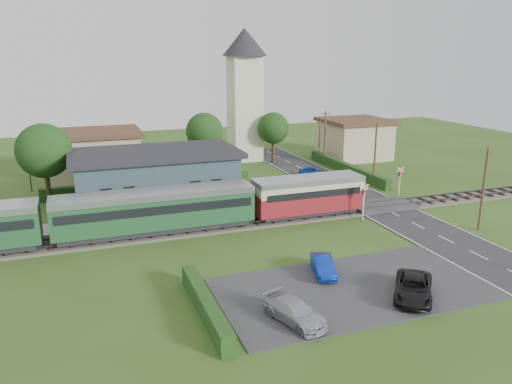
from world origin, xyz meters
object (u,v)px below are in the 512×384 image
object	(u,v)px
crossing_signal_far	(400,178)
car_park_dark	(413,288)
equipment_hut	(71,212)
station_building	(156,177)
car_on_road	(312,171)
pedestrian_far	(118,212)
crossing_signal_near	(364,197)
church_tower	(245,85)
house_west	(95,153)
car_park_silver	(295,312)
pedestrian_near	(230,199)
car_park_blue	(323,266)
house_east	(355,138)
train	(115,214)

from	to	relation	value
crossing_signal_far	car_park_dark	size ratio (longest dim) A/B	0.71
equipment_hut	station_building	world-z (taller)	station_building
car_on_road	pedestrian_far	size ratio (longest dim) A/B	2.00
crossing_signal_near	car_park_dark	bearing A→B (deg)	-110.19
church_tower	pedestrian_far	size ratio (longest dim) A/B	11.06
house_west	car_park_silver	xyz separation A→B (m)	(8.38, -39.50, -2.10)
station_building	church_tower	bearing A→B (deg)	48.59
church_tower	house_west	size ratio (longest dim) A/B	1.63
crossing_signal_far	pedestrian_near	world-z (taller)	crossing_signal_far
crossing_signal_near	car_park_dark	size ratio (longest dim) A/B	0.71
station_building	car_on_road	size ratio (longest dim) A/B	5.03
car_park_dark	pedestrian_near	bearing A→B (deg)	143.45
crossing_signal_near	pedestrian_far	bearing A→B (deg)	164.40
car_on_road	car_park_blue	bearing A→B (deg)	178.94
house_east	car_park_blue	world-z (taller)	house_east
car_park_blue	car_park_dark	distance (m)	6.03
church_tower	crossing_signal_far	xyz separation A→B (m)	(8.60, -23.61, -8.08)
station_building	car_park_silver	distance (m)	25.80
house_east	car_park_blue	bearing A→B (deg)	-123.62
station_building	house_west	bearing A→B (deg)	109.65
pedestrian_far	pedestrian_near	bearing A→B (deg)	-80.68
house_west	car_park_blue	bearing A→B (deg)	-69.75
car_on_road	car_park_dark	xyz separation A→B (m)	(-8.15, -30.35, 0.13)
train	crossing_signal_near	distance (m)	21.22
train	pedestrian_far	world-z (taller)	train
train	pedestrian_near	world-z (taller)	train
crossing_signal_far	car_park_dark	world-z (taller)	crossing_signal_far
crossing_signal_near	car_park_blue	xyz separation A→B (m)	(-8.67, -9.09, -1.48)
car_on_road	car_park_blue	size ratio (longest dim) A/B	0.89
car_park_silver	car_park_dark	world-z (taller)	car_park_dark
pedestrian_near	pedestrian_far	xyz separation A→B (m)	(-10.05, -0.20, -0.10)
crossing_signal_far	car_park_silver	xyz separation A→B (m)	(-20.22, -18.89, -1.45)
station_building	car_on_road	bearing A→B (deg)	14.37
car_park_blue	pedestrian_far	size ratio (longest dim) A/B	2.23
church_tower	crossing_signal_near	xyz separation A→B (m)	(1.40, -28.41, -8.08)
church_tower	pedestrian_far	xyz separation A→B (m)	(-19.19, -22.66, -8.98)
church_tower	crossing_signal_far	distance (m)	26.39
crossing_signal_far	car_park_blue	bearing A→B (deg)	-138.80
house_east	crossing_signal_far	distance (m)	20.64
equipment_hut	house_west	xyz separation A→B (m)	(3.00, 19.80, 1.04)
equipment_hut	house_west	size ratio (longest dim) A/B	0.24
crossing_signal_near	car_park_silver	xyz separation A→B (m)	(-13.02, -14.09, -1.45)
station_building	pedestrian_far	distance (m)	7.18
house_west	pedestrian_near	world-z (taller)	house_west
crossing_signal_far	church_tower	bearing A→B (deg)	110.02
pedestrian_near	church_tower	bearing A→B (deg)	-134.20
equipment_hut	station_building	xyz separation A→B (m)	(8.00, 5.79, 0.95)
car_park_blue	pedestrian_near	world-z (taller)	pedestrian_near
car_on_road	car_park_silver	size ratio (longest dim) A/B	0.76
train	crossing_signal_far	bearing A→B (deg)	4.84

